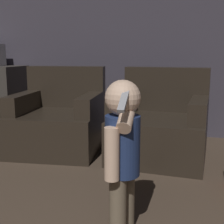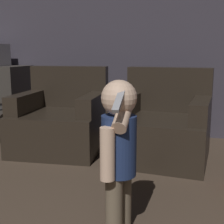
{
  "view_description": "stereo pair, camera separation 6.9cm",
  "coord_description": "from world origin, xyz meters",
  "views": [
    {
      "loc": [
        0.31,
        0.41,
        1.06
      ],
      "look_at": [
        -0.26,
        2.81,
        0.6
      ],
      "focal_mm": 50.0,
      "sensor_mm": 36.0,
      "label": 1
    },
    {
      "loc": [
        0.38,
        0.43,
        1.06
      ],
      "look_at": [
        -0.26,
        2.81,
        0.6
      ],
      "focal_mm": 50.0,
      "sensor_mm": 36.0,
      "label": 2
    }
  ],
  "objects": [
    {
      "name": "wall_back",
      "position": [
        0.0,
        4.5,
        1.3
      ],
      "size": [
        8.4,
        0.05,
        2.6
      ],
      "color": "#3D3842",
      "rests_on": "ground_plane"
    },
    {
      "name": "armchair_left",
      "position": [
        -1.06,
        3.57,
        0.31
      ],
      "size": [
        0.99,
        0.99,
        0.91
      ],
      "rotation": [
        0.0,
        0.0,
        0.08
      ],
      "color": "black",
      "rests_on": "ground_plane"
    },
    {
      "name": "armchair_right",
      "position": [
        0.07,
        3.57,
        0.31
      ],
      "size": [
        0.99,
        0.99,
        0.91
      ],
      "rotation": [
        0.0,
        0.0,
        -0.08
      ],
      "color": "black",
      "rests_on": "ground_plane"
    },
    {
      "name": "person_toddler",
      "position": [
        -0.03,
        2.09,
        0.54
      ],
      "size": [
        0.2,
        0.35,
        0.92
      ],
      "rotation": [
        0.0,
        0.0,
        -1.84
      ],
      "color": "brown",
      "rests_on": "ground_plane"
    }
  ]
}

